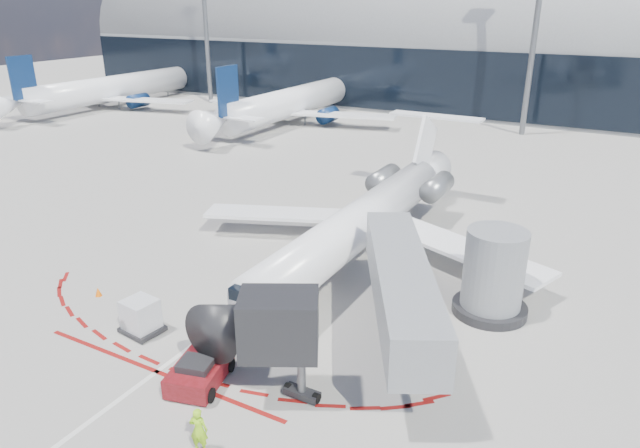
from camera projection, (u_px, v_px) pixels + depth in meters
The scene contains 14 objects.
ground at pixel (289, 274), 35.48m from camera, with size 260.00×260.00×0.00m, color gray.
apron_centerline at pixel (305, 262), 37.11m from camera, with size 0.25×40.00×0.01m, color silver.
apron_stop_bar at pixel (157, 372), 26.11m from camera, with size 14.00×0.25×0.01m, color maroon.
terminal_building at pixel (516, 53), 85.30m from camera, with size 150.00×24.15×24.00m.
jet_bridge at pixel (427, 286), 27.53m from camera, with size 10.03×15.20×4.90m.
light_mast_west at pixel (206, 23), 90.25m from camera, with size 0.70×0.70×25.00m, color slate.
light_mast_centre at pixel (535, 31), 67.77m from camera, with size 0.70×0.70×25.00m, color slate.
regional_jet at pixel (366, 218), 37.41m from camera, with size 24.60×30.33×7.60m.
pushback_tug at pixel (200, 371), 25.17m from camera, with size 2.84×5.21×1.33m.
ramp_worker at pixel (199, 430), 21.22m from camera, with size 0.70×0.46×1.91m, color #98E518.
uld_container at pixel (141, 317), 28.91m from camera, with size 2.13×1.87×1.83m.
safety_cone_left at pixel (98, 292), 32.72m from camera, with size 0.38×0.38×0.53m, color #FF6505.
bg_airliner_0 at pixel (110, 71), 88.96m from camera, with size 34.84×36.89×11.27m, color white, non-canonical shape.
bg_airliner_1 at pixel (294, 81), 77.83m from camera, with size 34.54×36.57×11.17m, color white, non-canonical shape.
Camera 1 is at (17.10, -26.99, 15.87)m, focal length 32.00 mm.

